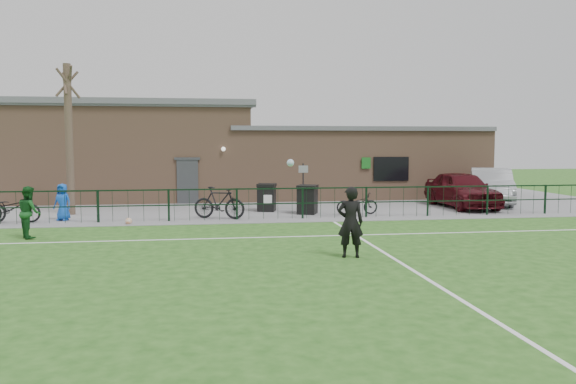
{
  "coord_description": "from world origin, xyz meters",
  "views": [
    {
      "loc": [
        -2.61,
        -12.91,
        2.88
      ],
      "look_at": [
        0.0,
        5.0,
        1.3
      ],
      "focal_mm": 35.0,
      "sensor_mm": 36.0,
      "label": 1
    }
  ],
  "objects": [
    {
      "name": "spectator_child",
      "position": [
        -7.9,
        8.73,
        0.7
      ],
      "size": [
        0.77,
        0.63,
        1.37
      ],
      "primitive_type": "imported",
      "rotation": [
        0.0,
        0.0,
        -0.33
      ],
      "color": "blue",
      "rests_on": "paving_strip"
    },
    {
      "name": "ball_ground",
      "position": [
        -5.36,
        7.41,
        0.12
      ],
      "size": [
        0.24,
        0.24,
        0.24
      ],
      "primitive_type": "sphere",
      "color": "white",
      "rests_on": "ground"
    },
    {
      "name": "pitch_line_mid",
      "position": [
        0.0,
        4.0,
        0.0
      ],
      "size": [
        28.0,
        0.1,
        0.01
      ],
      "primitive_type": "cube",
      "color": "white",
      "rests_on": "ground"
    },
    {
      "name": "perimeter_fence",
      "position": [
        0.0,
        8.0,
        0.6
      ],
      "size": [
        28.0,
        0.1,
        1.2
      ],
      "primitive_type": "cube",
      "color": "black",
      "rests_on": "ground"
    },
    {
      "name": "bare_tree",
      "position": [
        -8.0,
        10.5,
        3.0
      ],
      "size": [
        0.3,
        0.3,
        6.0
      ],
      "primitive_type": "cylinder",
      "color": "#4A382D",
      "rests_on": "ground"
    },
    {
      "name": "clubhouse",
      "position": [
        -0.88,
        16.5,
        2.22
      ],
      "size": [
        24.25,
        5.4,
        4.96
      ],
      "color": "#9E7458",
      "rests_on": "ground"
    },
    {
      "name": "ground",
      "position": [
        0.0,
        0.0,
        0.0
      ],
      "size": [
        90.0,
        90.0,
        0.0
      ],
      "primitive_type": "plane",
      "color": "#235218",
      "rests_on": "ground"
    },
    {
      "name": "bicycle_d",
      "position": [
        -2.15,
        8.35,
        0.63
      ],
      "size": [
        2.09,
        1.28,
        1.22
      ],
      "primitive_type": "imported",
      "rotation": [
        0.0,
        0.0,
        1.19
      ],
      "color": "black",
      "rests_on": "paving_strip"
    },
    {
      "name": "wheelie_bin_right",
      "position": [
        1.43,
        9.34,
        0.56
      ],
      "size": [
        0.97,
        1.02,
        1.08
      ],
      "primitive_type": "cube",
      "rotation": [
        0.0,
        0.0,
        -0.39
      ],
      "color": "black",
      "rests_on": "paving_strip"
    },
    {
      "name": "outfield_player",
      "position": [
        -7.95,
        4.94,
        0.79
      ],
      "size": [
        0.89,
        0.96,
        1.58
      ],
      "primitive_type": "imported",
      "rotation": [
        0.0,
        0.0,
        2.06
      ],
      "color": "#164F1E",
      "rests_on": "ground"
    },
    {
      "name": "bicycle_e",
      "position": [
        3.37,
        8.87,
        0.46
      ],
      "size": [
        1.7,
        0.63,
        0.89
      ],
      "primitive_type": "imported",
      "rotation": [
        0.0,
        0.0,
        1.59
      ],
      "color": "black",
      "rests_on": "paving_strip"
    },
    {
      "name": "sign_post",
      "position": [
        1.46,
        10.52,
        1.02
      ],
      "size": [
        0.07,
        0.07,
        2.0
      ],
      "primitive_type": "cylinder",
      "rotation": [
        0.0,
        0.0,
        0.25
      ],
      "color": "black",
      "rests_on": "paving_strip"
    },
    {
      "name": "pitch_line_touch",
      "position": [
        0.0,
        7.8,
        0.0
      ],
      "size": [
        28.0,
        0.1,
        0.01
      ],
      "primitive_type": "cube",
      "color": "white",
      "rests_on": "ground"
    },
    {
      "name": "wheelie_bin_left",
      "position": [
        -0.11,
        10.5,
        0.56
      ],
      "size": [
        0.88,
        0.95,
        1.07
      ],
      "primitive_type": "cube",
      "rotation": [
        0.0,
        0.0,
        -0.25
      ],
      "color": "black",
      "rests_on": "paving_strip"
    },
    {
      "name": "car_maroon",
      "position": [
        8.64,
        10.59,
        0.83
      ],
      "size": [
        1.97,
        4.77,
        1.62
      ],
      "primitive_type": "imported",
      "rotation": [
        0.0,
        0.0,
        0.01
      ],
      "color": "#480C13",
      "rests_on": "paving_strip"
    },
    {
      "name": "pitch_line_perp",
      "position": [
        2.0,
        0.0,
        0.0
      ],
      "size": [
        0.1,
        16.0,
        0.01
      ],
      "primitive_type": "cube",
      "color": "white",
      "rests_on": "ground"
    },
    {
      "name": "bicycle_c",
      "position": [
        -9.57,
        8.34,
        0.55
      ],
      "size": [
        2.04,
        0.75,
        1.06
      ],
      "primitive_type": "imported",
      "rotation": [
        0.0,
        0.0,
        1.55
      ],
      "color": "black",
      "rests_on": "paving_strip"
    },
    {
      "name": "car_silver",
      "position": [
        10.67,
        11.8,
        0.86
      ],
      "size": [
        3.69,
        5.38,
        1.68
      ],
      "primitive_type": "imported",
      "rotation": [
        0.0,
        0.0,
        -0.42
      ],
      "color": "#9FA2A6",
      "rests_on": "paving_strip"
    },
    {
      "name": "paving_strip",
      "position": [
        0.0,
        13.5,
        0.01
      ],
      "size": [
        34.0,
        13.0,
        0.02
      ],
      "primitive_type": "cube",
      "color": "slate",
      "rests_on": "ground"
    },
    {
      "name": "goalkeeper_kick",
      "position": [
        0.94,
        0.76,
        0.93
      ],
      "size": [
        1.53,
        3.47,
        2.4
      ],
      "color": "black",
      "rests_on": "ground"
    }
  ]
}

